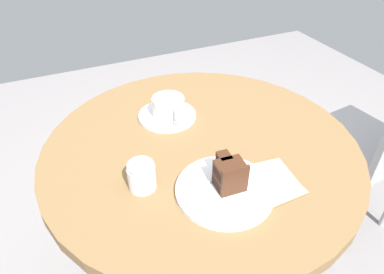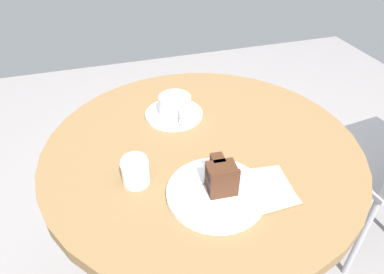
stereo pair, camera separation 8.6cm
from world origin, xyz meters
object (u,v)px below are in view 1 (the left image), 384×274
(coffee_cup, at_px, (169,107))
(sugar_pot, at_px, (141,175))
(cake_slice, at_px, (229,174))
(teaspoon, at_px, (175,125))
(cake_plate, at_px, (225,190))
(napkin, at_px, (270,182))
(fork, at_px, (225,172))
(saucer, at_px, (167,116))

(coffee_cup, relative_size, sugar_pot, 1.65)
(coffee_cup, xyz_separation_m, cake_slice, (0.32, 0.02, 0.01))
(teaspoon, bearing_deg, cake_plate, 68.52)
(teaspoon, xyz_separation_m, cake_plate, (0.27, 0.01, -0.01))
(cake_slice, bearing_deg, napkin, 77.01)
(fork, bearing_deg, sugar_pot, 150.11)
(coffee_cup, xyz_separation_m, fork, (0.28, 0.03, -0.02))
(cake_plate, xyz_separation_m, napkin, (0.02, 0.11, -0.00))
(cake_plate, relative_size, sugar_pot, 2.92)
(fork, bearing_deg, napkin, -50.23)
(cake_slice, bearing_deg, fork, 161.59)
(coffee_cup, distance_m, fork, 0.29)
(saucer, distance_m, napkin, 0.37)
(saucer, bearing_deg, cake_slice, 3.75)
(coffee_cup, height_order, fork, coffee_cup)
(saucer, xyz_separation_m, cake_slice, (0.33, 0.02, 0.04))
(coffee_cup, height_order, cake_plate, coffee_cup)
(cake_slice, xyz_separation_m, napkin, (0.02, 0.10, -0.04))
(teaspoon, height_order, cake_plate, teaspoon)
(napkin, distance_m, sugar_pot, 0.30)
(coffee_cup, xyz_separation_m, cake_plate, (0.33, 0.01, -0.03))
(teaspoon, bearing_deg, saucer, -111.62)
(teaspoon, height_order, sugar_pot, sugar_pot)
(coffee_cup, height_order, teaspoon, coffee_cup)
(cake_slice, relative_size, fork, 0.57)
(saucer, bearing_deg, fork, 6.64)
(cake_plate, height_order, cake_slice, cake_slice)
(teaspoon, relative_size, napkin, 0.66)
(cake_slice, height_order, sugar_pot, cake_slice)
(napkin, bearing_deg, sugar_pot, -111.64)
(cake_plate, xyz_separation_m, fork, (-0.04, 0.02, 0.01))
(cake_plate, relative_size, napkin, 1.54)
(napkin, bearing_deg, cake_plate, -98.93)
(fork, distance_m, napkin, 0.11)
(cake_plate, bearing_deg, teaspoon, -178.32)
(saucer, distance_m, teaspoon, 0.06)
(saucer, xyz_separation_m, fork, (0.29, 0.03, 0.01))
(napkin, bearing_deg, saucer, -161.13)
(cake_plate, xyz_separation_m, cake_slice, (-0.01, 0.01, 0.04))
(saucer, xyz_separation_m, cake_plate, (0.33, 0.01, 0.00))
(fork, bearing_deg, saucer, 81.22)
(cake_plate, bearing_deg, fork, 150.29)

